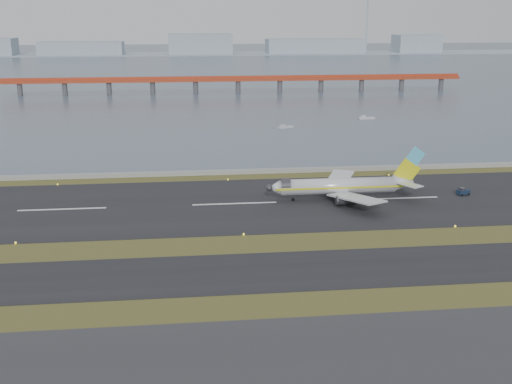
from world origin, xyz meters
TOP-DOWN VIEW (x-y plane):
  - ground at (0.00, 0.00)m, footprint 1000.00×1000.00m
  - taxiway_strip at (0.00, -12.00)m, footprint 1000.00×18.00m
  - runway_strip at (0.00, 30.00)m, footprint 1000.00×45.00m
  - seawall at (0.00, 60.00)m, footprint 1000.00×2.50m
  - bay_water at (0.00, 460.00)m, footprint 1400.00×800.00m
  - red_pier at (20.00, 250.00)m, footprint 260.00×5.00m
  - far_shoreline at (13.62, 620.00)m, footprint 1400.00×80.00m
  - airliner at (26.69, 30.69)m, footprint 38.52×32.89m
  - pushback_tug at (57.12, 31.15)m, footprint 3.41×2.55m
  - workboat_near at (28.36, 131.84)m, footprint 6.46×4.31m
  - workboat_far at (66.40, 150.39)m, footprint 6.97×2.32m

SIDE VIEW (x-z plane):
  - ground at x=0.00m, z-range 0.00..0.00m
  - bay_water at x=0.00m, z-range -0.65..0.65m
  - taxiway_strip at x=0.00m, z-range 0.00..0.10m
  - runway_strip at x=0.00m, z-range 0.00..0.10m
  - workboat_near at x=28.36m, z-range -0.28..1.23m
  - seawall at x=0.00m, z-range 0.00..1.00m
  - workboat_far at x=66.40m, z-range -0.31..1.37m
  - pushback_tug at x=57.12m, z-range -0.03..1.92m
  - airliner at x=26.69m, z-range -2.94..9.86m
  - far_shoreline at x=13.62m, z-range -24.18..36.32m
  - red_pier at x=20.00m, z-range 2.18..12.38m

